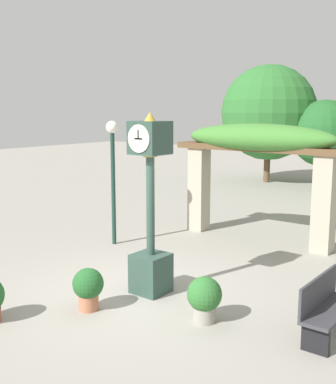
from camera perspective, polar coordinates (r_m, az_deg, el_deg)
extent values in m
plane|color=gray|center=(8.87, -3.66, -11.76)|extent=(60.00, 60.00, 0.00)
cube|color=#2D473D|center=(8.74, -2.04, -9.59)|extent=(0.58, 0.58, 0.71)
cylinder|color=#2D473D|center=(8.42, -2.09, -1.70)|extent=(0.15, 0.15, 1.74)
cylinder|color=gold|center=(8.29, -2.13, 4.33)|extent=(0.24, 0.24, 0.04)
cube|color=#2D473D|center=(8.27, -2.14, 6.43)|extent=(0.57, 0.57, 0.57)
cylinder|color=beige|center=(8.04, -3.50, 6.33)|extent=(0.47, 0.02, 0.47)
cylinder|color=beige|center=(8.49, -0.86, 6.53)|extent=(0.47, 0.02, 0.47)
cube|color=black|center=(8.03, -3.57, 6.33)|extent=(0.16, 0.01, 0.02)
cube|color=black|center=(8.03, -3.57, 6.82)|extent=(0.02, 0.01, 0.15)
cone|color=gold|center=(8.25, -2.16, 8.93)|extent=(0.20, 0.20, 0.15)
cube|color=#A89E89|center=(13.03, 3.69, 0.33)|extent=(0.45, 0.45, 2.24)
cube|color=#A89E89|center=(11.49, 18.02, -1.41)|extent=(0.45, 0.45, 2.24)
cube|color=brown|center=(11.81, 10.08, 5.07)|extent=(4.48, 0.13, 0.15)
cube|color=brown|center=(12.01, 10.58, 5.13)|extent=(4.48, 0.13, 0.15)
cube|color=brown|center=(12.21, 11.06, 5.19)|extent=(4.48, 0.13, 0.15)
ellipsoid|color=#427F33|center=(11.99, 10.61, 6.32)|extent=(3.94, 1.05, 0.70)
cylinder|color=#B26B4C|center=(8.20, -9.39, -12.76)|extent=(0.33, 0.33, 0.26)
sphere|color=#235B28|center=(8.08, -9.46, -10.66)|extent=(0.51, 0.51, 0.51)
cylinder|color=gray|center=(7.71, 4.31, -14.23)|extent=(0.35, 0.35, 0.24)
sphere|color=#2D6B2D|center=(7.58, 4.34, -11.99)|extent=(0.54, 0.54, 0.54)
cube|color=#38383D|center=(7.45, 18.73, -13.16)|extent=(0.42, 1.38, 0.05)
cube|color=#38383D|center=(7.41, 17.43, -11.12)|extent=(0.04, 1.38, 0.45)
cube|color=black|center=(7.06, 17.08, -16.33)|extent=(0.38, 0.08, 0.39)
cylinder|color=#19382D|center=(11.65, -6.50, 0.28)|extent=(0.10, 0.10, 2.69)
sphere|color=white|center=(11.50, -6.64, 7.65)|extent=(0.30, 0.30, 0.30)
cylinder|color=brown|center=(22.17, 11.65, 3.26)|extent=(0.28, 0.28, 1.64)
sphere|color=#2D6B2D|center=(22.04, 11.86, 9.19)|extent=(4.20, 4.20, 4.20)
cylinder|color=brown|center=(21.36, 17.83, 2.28)|extent=(0.28, 0.28, 1.29)
sphere|color=#235B28|center=(21.23, 18.06, 6.62)|extent=(2.79, 2.79, 2.79)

